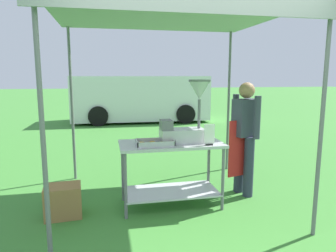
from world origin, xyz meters
TOP-DOWN VIEW (x-y plane):
  - ground_plane at (0.00, 6.00)m, footprint 70.00×70.00m
  - stall_canopy at (-0.05, 1.10)m, footprint 2.89×2.63m
  - donut_cart at (-0.05, 1.00)m, footprint 1.32×0.65m
  - donut_tray at (-0.27, 0.88)m, footprint 0.46×0.27m
  - donut_fryer at (0.16, 0.98)m, footprint 0.64×0.28m
  - menu_sign at (0.39, 0.77)m, footprint 0.13×0.05m
  - vendor at (1.06, 1.18)m, footprint 0.47×0.53m
  - supply_crate at (-1.40, 0.95)m, footprint 0.46×0.37m
  - van_white at (0.46, 8.81)m, footprint 4.99×2.19m

SIDE VIEW (x-z plane):
  - ground_plane at x=0.00m, z-range 0.00..0.00m
  - supply_crate at x=-1.40m, z-range 0.00..0.39m
  - donut_cart at x=-0.05m, z-range 0.18..1.03m
  - donut_tray at x=-0.27m, z-range 0.84..0.91m
  - van_white at x=0.46m, z-range 0.03..1.72m
  - vendor at x=1.06m, z-range 0.10..1.71m
  - menu_sign at x=0.39m, z-range 0.83..1.09m
  - donut_fryer at x=0.16m, z-range 0.76..1.56m
  - stall_canopy at x=-0.05m, z-range 1.16..3.66m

